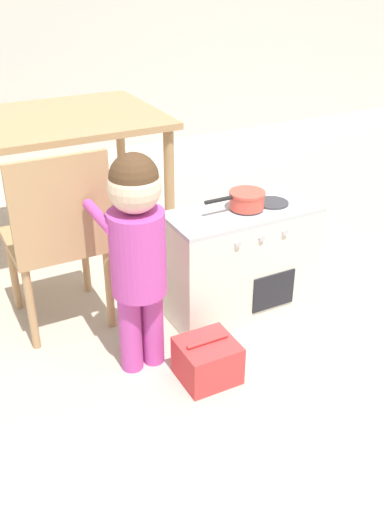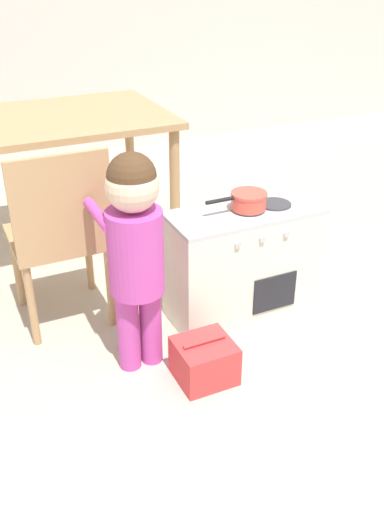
{
  "view_description": "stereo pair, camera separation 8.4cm",
  "coord_description": "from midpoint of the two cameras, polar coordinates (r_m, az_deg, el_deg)",
  "views": [
    {
      "loc": [
        -1.13,
        -1.04,
        1.57
      ],
      "look_at": [
        -0.15,
        0.87,
        0.4
      ],
      "focal_mm": 40.0,
      "sensor_mm": 36.0,
      "label": 1
    },
    {
      "loc": [
        -1.06,
        -1.08,
        1.57
      ],
      "look_at": [
        -0.15,
        0.87,
        0.4
      ],
      "focal_mm": 40.0,
      "sensor_mm": 36.0,
      "label": 2
    }
  ],
  "objects": [
    {
      "name": "child_figure",
      "position": [
        2.17,
        -4.66,
        1.66
      ],
      "size": [
        0.24,
        0.38,
        0.93
      ],
      "color": "#BC429E",
      "rests_on": "ground_plane"
    },
    {
      "name": "play_kitchen",
      "position": [
        2.68,
        5.97,
        -0.67
      ],
      "size": [
        0.7,
        0.32,
        0.54
      ],
      "color": "silver",
      "rests_on": "ground_plane"
    },
    {
      "name": "ground_plane",
      "position": [
        2.19,
        15.24,
        -18.61
      ],
      "size": [
        16.0,
        16.0,
        0.0
      ],
      "primitive_type": "plane",
      "color": "#B2A899"
    },
    {
      "name": "dining_table",
      "position": [
        3.23,
        -12.21,
        11.85
      ],
      "size": [
        1.14,
        0.85,
        0.77
      ],
      "color": "tan",
      "rests_on": "ground_plane"
    },
    {
      "name": "dining_chair_near",
      "position": [
        2.55,
        -12.16,
        2.15
      ],
      "size": [
        0.41,
        0.41,
        0.86
      ],
      "color": "tan",
      "rests_on": "ground_plane"
    },
    {
      "name": "toy_pot",
      "position": [
        2.55,
        6.59,
        5.62
      ],
      "size": [
        0.29,
        0.16,
        0.08
      ],
      "color": "#E04C3D",
      "rests_on": "play_kitchen"
    },
    {
      "name": "toy_basket",
      "position": [
        2.36,
        2.28,
        -10.42
      ],
      "size": [
        0.23,
        0.21,
        0.19
      ],
      "color": "#D13838",
      "rests_on": "ground_plane"
    }
  ]
}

